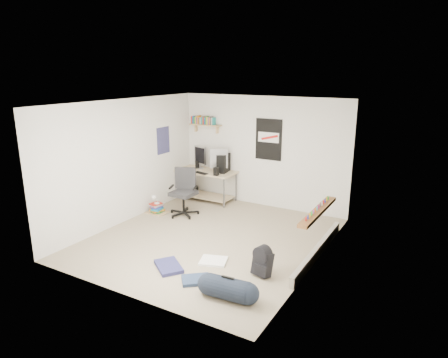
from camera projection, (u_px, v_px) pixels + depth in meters
The scene contains 26 objects.
floor at pixel (210, 238), 7.46m from camera, with size 4.00×4.50×0.01m, color gray.
ceiling at pixel (209, 102), 6.80m from camera, with size 4.00×4.50×0.01m, color white.
back_wall at pixel (262, 152), 9.01m from camera, with size 4.00×0.01×2.50m, color silver.
left_wall at pixel (126, 161), 8.10m from camera, with size 0.01×4.50×2.50m, color silver.
right_wall at pixel (320, 190), 6.16m from camera, with size 0.01×4.50×2.50m, color silver.
desk at pixel (204, 185), 9.63m from camera, with size 1.59×0.70×0.73m, color beige.
monitor_left at pixel (200, 160), 9.61m from camera, with size 0.39×0.10×0.43m, color #A1A2A6.
monitor_right at pixel (219, 164), 9.20m from camera, with size 0.41×0.10×0.45m, color #AFAEB4.
pc_tower at pixel (224, 163), 9.30m from camera, with size 0.19×0.41×0.43m, color black.
keyboard at pixel (201, 173), 9.23m from camera, with size 0.36×0.13×0.02m, color black.
speaker_left at pixel (198, 165), 9.68m from camera, with size 0.09×0.09×0.18m, color black.
speaker_right at pixel (216, 171), 9.01m from camera, with size 0.10×0.10×0.19m, color black.
office_chair at pixel (183, 193), 8.54m from camera, with size 0.67×0.67×1.02m, color #27272A.
wall_shelf at pixel (205, 125), 9.48m from camera, with size 0.80×0.22×0.24m, color tan.
poster_back_wall at pixel (268, 140), 8.84m from camera, with size 0.62×0.03×0.92m, color black.
poster_left_wall at pixel (163, 140), 9.02m from camera, with size 0.02×0.42×0.60m, color navy.
window at pixel (323, 173), 6.39m from camera, with size 0.10×1.50×1.26m, color brown.
baseboard_heater at pixel (318, 251), 6.74m from camera, with size 0.08×2.50×0.18m, color #B7B2A8.
backpack at pixel (262, 263), 6.06m from camera, with size 0.28×0.22×0.37m, color black.
duffel_bag at pixel (228, 290), 5.45m from camera, with size 0.31×0.31×0.61m, color black.
tshirt at pixel (213, 261), 6.53m from camera, with size 0.43×0.36×0.04m, color white.
jeans_a at pixel (169, 266), 6.33m from camera, with size 0.54×0.34×0.06m, color navy.
jeans_b at pixel (196, 280), 5.93m from camera, with size 0.42×0.31×0.05m, color #22304D.
book_stack at pixel (157, 206), 8.76m from camera, with size 0.48×0.39×0.33m, color brown.
desk_lamp at pixel (157, 197), 8.68m from camera, with size 0.11×0.19×0.19m, color silver.
subwoofer at pixel (192, 191), 9.90m from camera, with size 0.22×0.22×0.25m, color black.
Camera 1 is at (3.67, -5.85, 3.04)m, focal length 32.00 mm.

